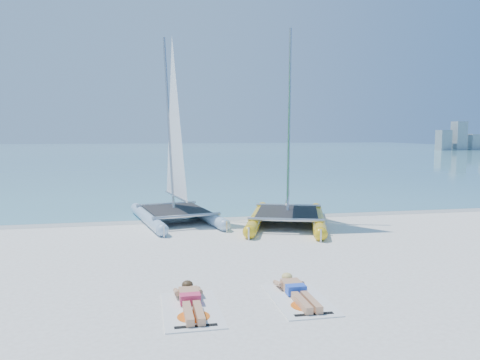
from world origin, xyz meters
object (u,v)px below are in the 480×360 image
Objects in this scene: catamaran_blue at (174,164)px; sunbather_b at (297,290)px; catamaran_yellow at (288,159)px; sunbather_a at (190,300)px; towel_b at (300,300)px; towel_a at (192,310)px.

sunbather_b is (1.80, -8.19, -1.91)m from catamaran_blue.
catamaran_yellow is 8.67m from sunbather_a.
towel_b is (-2.06, -7.44, -2.21)m from catamaran_yellow.
catamaran_blue is at bearing 102.14° from towel_b.
sunbather_b reaches higher than towel_b.
towel_a and towel_b have the same top height.
towel_a is at bearing -177.25° from towel_b.
sunbather_a is 0.93× the size of towel_b.
catamaran_blue reaches higher than towel_b.
towel_a is 2.04m from towel_b.
towel_b is at bearing -89.08° from catamaran_blue.
catamaran_blue is 3.67× the size of towel_b.
catamaran_yellow is 4.08× the size of sunbather_b.
sunbather_b is at bearing 2.75° from sunbather_a.
towel_a is (-0.23, -8.48, -2.02)m from catamaran_blue.
sunbather_a is (-4.10, -7.35, -2.10)m from catamaran_yellow.
sunbather_b is at bearing -86.93° from catamaran_yellow.
sunbather_b is at bearing -88.80° from catamaran_blue.
towel_a is 1.07× the size of sunbather_b.
towel_a is 1.00× the size of towel_b.
catamaran_yellow reaches higher than sunbather_b.
towel_a is at bearing -99.57° from catamaran_yellow.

